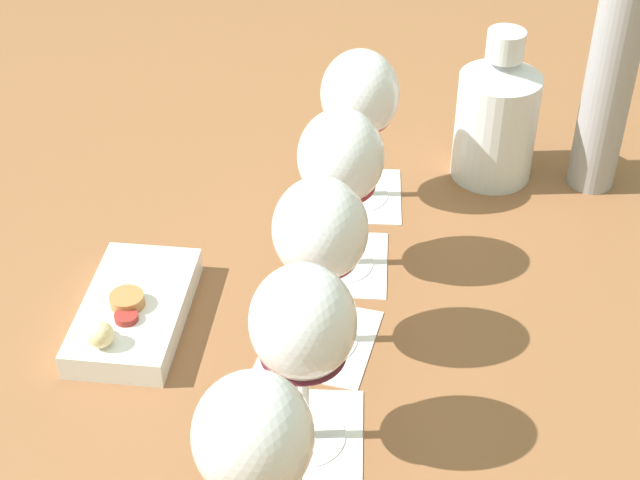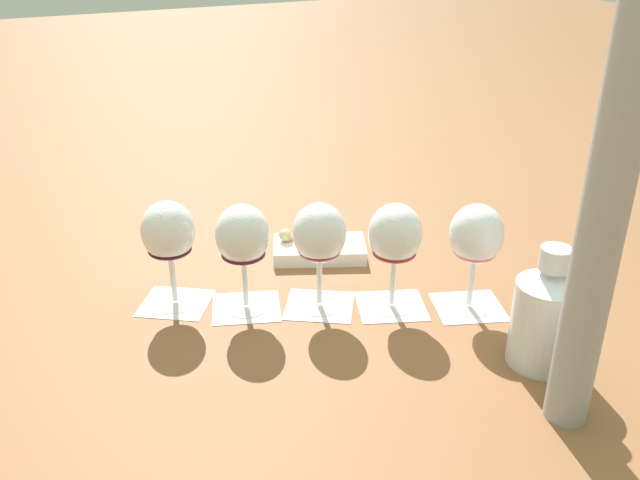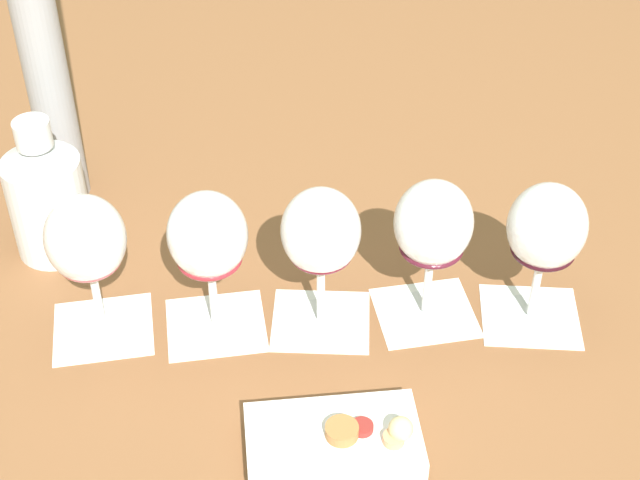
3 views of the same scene
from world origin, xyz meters
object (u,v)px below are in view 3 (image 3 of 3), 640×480
Objects in this scene: wine_glass_3 at (433,229)px; ceramic_vase at (47,196)px; snack_dish at (337,441)px; wine_glass_4 at (546,232)px; wine_glass_1 at (208,241)px; wine_glass_2 at (321,240)px; wine_glass_0 at (87,245)px.

ceramic_vase is (-0.32, 0.34, -0.05)m from wine_glass_3.
ceramic_vase is at bearing 105.83° from snack_dish.
wine_glass_3 is at bearing 145.67° from wine_glass_4.
ceramic_vase is at bearing 114.72° from wine_glass_1.
wine_glass_3 and wine_glass_4 have the same top height.
wine_glass_2 is 1.00× the size of wine_glass_3.
wine_glass_3 is (0.33, -0.17, 0.00)m from wine_glass_0.
wine_glass_3 is 0.47m from ceramic_vase.
wine_glass_1 is 0.92× the size of snack_dish.
wine_glass_2 is 0.21m from snack_dish.
wine_glass_2 is at bearing 151.24° from wine_glass_4.
wine_glass_2 is at bearing -29.56° from wine_glass_0.
wine_glass_2 is (0.22, -0.12, 0.00)m from wine_glass_0.
wine_glass_0 and ceramic_vase have the same top height.
wine_glass_1 is 0.98× the size of ceramic_vase.
snack_dish is (0.13, -0.46, -0.07)m from ceramic_vase.
ceramic_vase is at bearing 136.05° from wine_glass_4.
ceramic_vase is (0.01, 0.17, -0.05)m from wine_glass_0.
wine_glass_4 is (0.32, -0.18, -0.00)m from wine_glass_1.
wine_glass_2 is at bearing -54.15° from ceramic_vase.
wine_glass_0 is 0.25m from wine_glass_2.
snack_dish is at bearing -116.75° from wine_glass_2.
wine_glass_1 and wine_glass_3 have the same top height.
snack_dish is (0.14, -0.29, -0.11)m from wine_glass_0.
wine_glass_4 is at bearing 8.78° from snack_dish.
ceramic_vase is (-0.21, 0.29, -0.05)m from wine_glass_2.
wine_glass_2 is 0.36m from ceramic_vase.
wine_glass_2 is 0.98× the size of ceramic_vase.
wine_glass_0 is 1.00× the size of wine_glass_1.
wine_glass_1 and ceramic_vase have the same top height.
wine_glass_0 is 0.37m from wine_glass_3.
wine_glass_1 is 1.00× the size of wine_glass_2.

